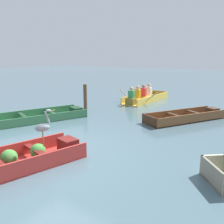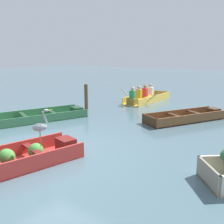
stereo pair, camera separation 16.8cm
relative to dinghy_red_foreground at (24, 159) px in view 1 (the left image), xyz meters
The scene contains 7 objects.
ground_plane 0.90m from the dinghy_red_foreground, 96.26° to the left, with size 80.00×80.00×0.00m, color #47606B.
dinghy_red_foreground is the anchor object (origin of this frame).
skiff_green_near_moored 4.16m from the dinghy_red_foreground, 133.87° to the left, with size 2.52×3.79×0.31m.
skiff_wooden_brown_far_moored 6.30m from the dinghy_red_foreground, 73.26° to the left, with size 2.40×3.29×0.35m.
rowboat_yellow_with_crew 8.66m from the dinghy_red_foreground, 98.84° to the left, with size 2.22×3.44×0.92m.
heron_on_dinghy 0.86m from the dinghy_red_foreground, 44.86° to the left, with size 0.31×0.42×0.84m.
mooring_post 6.08m from the dinghy_red_foreground, 116.65° to the left, with size 0.17×0.17×1.14m, color brown.
Camera 1 is at (4.65, -4.11, 2.42)m, focal length 40.00 mm.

